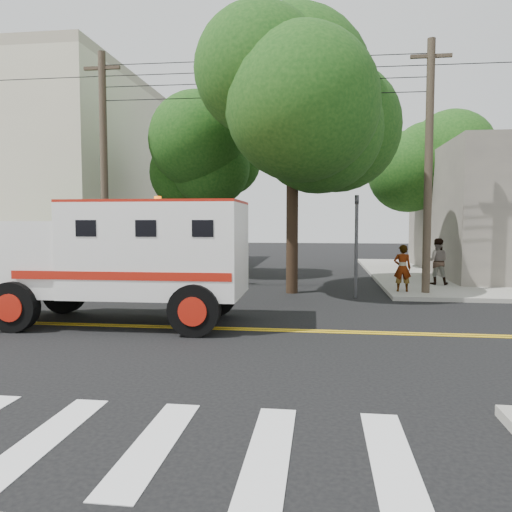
# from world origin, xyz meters

# --- Properties ---
(ground) EXTENTS (100.00, 100.00, 0.00)m
(ground) POSITION_xyz_m (0.00, 0.00, 0.00)
(ground) COLOR black
(ground) RESTS_ON ground
(sidewalk_nw) EXTENTS (17.00, 17.00, 0.15)m
(sidewalk_nw) POSITION_xyz_m (-13.50, 13.50, 0.07)
(sidewalk_nw) COLOR gray
(sidewalk_nw) RESTS_ON ground
(building_left) EXTENTS (16.00, 14.00, 10.00)m
(building_left) POSITION_xyz_m (-15.50, 15.00, 5.15)
(building_left) COLOR beige
(building_left) RESTS_ON sidewalk_nw
(utility_pole_left) EXTENTS (0.28, 0.28, 9.00)m
(utility_pole_left) POSITION_xyz_m (-5.60, 6.00, 4.50)
(utility_pole_left) COLOR #382D23
(utility_pole_left) RESTS_ON ground
(utility_pole_right) EXTENTS (0.28, 0.28, 9.00)m
(utility_pole_right) POSITION_xyz_m (6.30, 6.20, 4.50)
(utility_pole_right) COLOR #382D23
(utility_pole_right) RESTS_ON ground
(tree_main) EXTENTS (6.08, 5.70, 9.85)m
(tree_main) POSITION_xyz_m (1.94, 6.21, 7.20)
(tree_main) COLOR black
(tree_main) RESTS_ON ground
(tree_left) EXTENTS (4.48, 4.20, 7.70)m
(tree_left) POSITION_xyz_m (-2.68, 11.79, 5.73)
(tree_left) COLOR black
(tree_left) RESTS_ON ground
(tree_right) EXTENTS (4.80, 4.50, 8.20)m
(tree_right) POSITION_xyz_m (8.84, 15.77, 6.09)
(tree_right) COLOR black
(tree_right) RESTS_ON ground
(traffic_signal) EXTENTS (0.15, 0.18, 3.60)m
(traffic_signal) POSITION_xyz_m (3.80, 5.60, 2.23)
(traffic_signal) COLOR #3F3F42
(traffic_signal) RESTS_ON ground
(accessibility_sign) EXTENTS (0.45, 0.10, 2.02)m
(accessibility_sign) POSITION_xyz_m (-6.20, 6.17, 1.37)
(accessibility_sign) COLOR #3F3F42
(accessibility_sign) RESTS_ON ground
(palm_planter) EXTENTS (3.52, 2.63, 2.36)m
(palm_planter) POSITION_xyz_m (-7.44, 6.62, 1.65)
(palm_planter) COLOR #1E3314
(palm_planter) RESTS_ON sidewalk_nw
(armored_truck) EXTENTS (7.11, 2.98, 3.21)m
(armored_truck) POSITION_xyz_m (-2.52, 0.30, 1.83)
(armored_truck) COLOR white
(armored_truck) RESTS_ON ground
(pedestrian_a) EXTENTS (0.65, 0.45, 1.70)m
(pedestrian_a) POSITION_xyz_m (5.50, 6.34, 1.00)
(pedestrian_a) COLOR gray
(pedestrian_a) RESTS_ON sidewalk_ne
(pedestrian_b) EXTENTS (1.00, 0.83, 1.86)m
(pedestrian_b) POSITION_xyz_m (7.21, 8.62, 1.08)
(pedestrian_b) COLOR gray
(pedestrian_b) RESTS_ON sidewalk_ne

